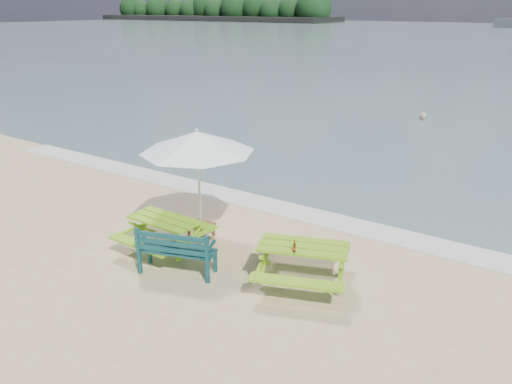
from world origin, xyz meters
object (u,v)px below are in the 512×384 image
Objects in this scene: beer_bottle at (294,248)px; side_table at (201,230)px; picnic_table_right at (303,265)px; swimmer at (421,130)px; park_bench at (178,259)px; patio_umbrella at (197,142)px; picnic_table_left at (165,235)px.

side_table is at bearing 164.19° from beer_bottle.
swimmer is (-2.32, 15.50, -0.85)m from picnic_table_right.
beer_bottle is (2.16, 0.69, 0.57)m from park_bench.
patio_umbrella is at bearing 164.19° from beer_bottle.
swimmer is at bearing 98.28° from beer_bottle.
park_bench is 0.63× the size of patio_umbrella.
park_bench is 2.34m from beer_bottle.
side_table is at bearing 180.00° from patio_umbrella.
picnic_table_right is 2.88m from side_table.
side_table is at bearing 78.27° from picnic_table_left.
side_table is (-2.83, 0.49, -0.21)m from picnic_table_right.
park_bench reaches higher than picnic_table_left.
picnic_table_right is 9.94× the size of beer_bottle.
picnic_table_left is 3.06m from beer_bottle.
patio_umbrella is 3.22m from beer_bottle.
picnic_table_right is at bearing -9.77° from side_table.
patio_umbrella is 1.54× the size of swimmer.
beer_bottle is (2.82, -0.80, -1.34)m from patio_umbrella.
picnic_table_right is at bearing 87.19° from beer_bottle.
picnic_table_left is at bearing -92.55° from swimmer.
swimmer is (0.52, 15.02, -2.66)m from patio_umbrella.
beer_bottle is at bearing 2.56° from picnic_table_left.
side_table is 0.31× the size of swimmer.
beer_bottle reaches higher than side_table.
beer_bottle is at bearing -15.81° from side_table.
patio_umbrella is 11.03× the size of beer_bottle.
picnic_table_left is at bearing 146.92° from park_bench.
patio_umbrella is (0.00, 0.00, 2.02)m from side_table.
park_bench is at bearing -155.42° from picnic_table_right.
park_bench is 1.63m from side_table.
swimmer is at bearing 88.03° from side_table.
picnic_table_right is 3.40m from patio_umbrella.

